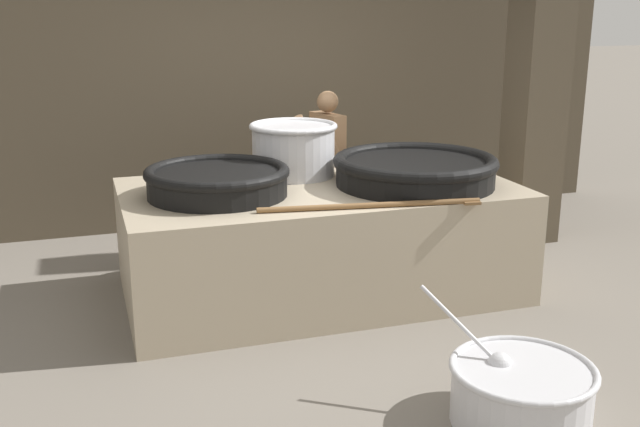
{
  "coord_description": "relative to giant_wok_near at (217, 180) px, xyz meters",
  "views": [
    {
      "loc": [
        -1.75,
        -5.37,
        2.23
      ],
      "look_at": [
        0.0,
        0.0,
        0.65
      ],
      "focal_mm": 42.0,
      "sensor_mm": 36.0,
      "label": 1
    }
  ],
  "objects": [
    {
      "name": "cook",
      "position": [
        1.29,
        1.31,
        -0.2
      ],
      "size": [
        0.41,
        0.58,
        1.46
      ],
      "rotation": [
        0.0,
        0.0,
        3.39
      ],
      "color": "#9E7551",
      "rests_on": "ground_plane"
    },
    {
      "name": "back_wall",
      "position": [
        0.81,
        2.31,
        1.01
      ],
      "size": [
        8.04,
        0.24,
        3.99
      ],
      "primitive_type": "cube",
      "color": "#4C4233",
      "rests_on": "ground_plane"
    },
    {
      "name": "hearth_platform",
      "position": [
        0.81,
        0.04,
        -0.55
      ],
      "size": [
        3.03,
        1.63,
        0.87
      ],
      "color": "tan",
      "rests_on": "ground_plane"
    },
    {
      "name": "support_pillar",
      "position": [
        3.19,
        0.78,
        1.01
      ],
      "size": [
        0.45,
        0.45,
        3.99
      ],
      "primitive_type": "cube",
      "color": "#4C4233",
      "rests_on": "ground_plane"
    },
    {
      "name": "prep_bowl_vegetables",
      "position": [
        1.25,
        -2.17,
        -0.8
      ],
      "size": [
        0.8,
        0.93,
        0.67
      ],
      "color": "silver",
      "rests_on": "ground_plane"
    },
    {
      "name": "ground_plane",
      "position": [
        0.81,
        0.04,
        -0.99
      ],
      "size": [
        60.0,
        60.0,
        0.0
      ],
      "primitive_type": "plane",
      "color": "slate"
    },
    {
      "name": "giant_wok_near",
      "position": [
        0.0,
        0.0,
        0.0
      ],
      "size": [
        1.07,
        1.07,
        0.22
      ],
      "color": "black",
      "rests_on": "hearth_platform"
    },
    {
      "name": "giant_wok_far",
      "position": [
        1.53,
        -0.14,
        0.01
      ],
      "size": [
        1.28,
        1.28,
        0.24
      ],
      "color": "black",
      "rests_on": "hearth_platform"
    },
    {
      "name": "stirring_paddle",
      "position": [
        1.01,
        -0.68,
        -0.1
      ],
      "size": [
        1.58,
        0.3,
        0.04
      ],
      "rotation": [
        0.0,
        0.0,
        -0.14
      ],
      "color": "brown",
      "rests_on": "hearth_platform"
    },
    {
      "name": "stock_pot",
      "position": [
        0.72,
        0.49,
        0.11
      ],
      "size": [
        0.72,
        0.72,
        0.43
      ],
      "color": "silver",
      "rests_on": "hearth_platform"
    }
  ]
}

